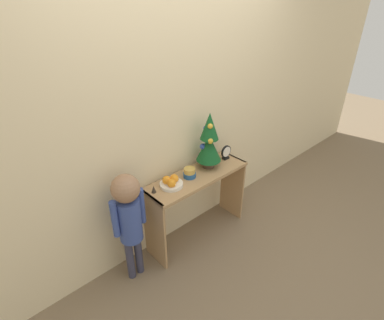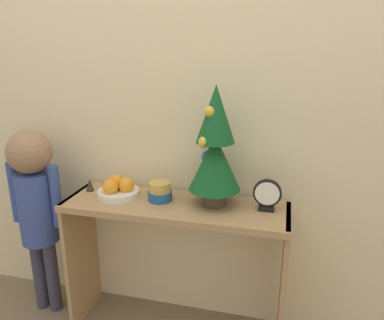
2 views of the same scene
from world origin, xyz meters
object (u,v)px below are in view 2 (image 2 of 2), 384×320
singing_bowl (160,192)px  desk_clock (267,195)px  fruit_bowl (118,189)px  child_figure (35,196)px  mini_tree (215,148)px  figurine (90,185)px

singing_bowl → desk_clock: (0.48, 0.01, 0.03)m
fruit_bowl → child_figure: child_figure is taller
singing_bowl → child_figure: (-0.65, -0.03, -0.08)m
singing_bowl → child_figure: size_ratio=0.11×
fruit_bowl → mini_tree: bearing=2.0°
fruit_bowl → child_figure: 0.45m
child_figure → mini_tree: bearing=2.8°
desk_clock → singing_bowl: bearing=-179.3°
desk_clock → child_figure: 1.14m
fruit_bowl → child_figure: size_ratio=0.20×
fruit_bowl → singing_bowl: (0.21, 0.00, 0.01)m
mini_tree → desk_clock: 0.30m
singing_bowl → child_figure: 0.65m
mini_tree → child_figure: (-0.90, -0.04, -0.30)m
desk_clock → child_figure: size_ratio=0.14×
mini_tree → fruit_bowl: 0.51m
mini_tree → fruit_bowl: bearing=-178.0°
desk_clock → child_figure: (-1.13, -0.04, -0.11)m
fruit_bowl → figurine: fruit_bowl is taller
singing_bowl → mini_tree: bearing=3.3°
figurine → child_figure: 0.29m
fruit_bowl → figurine: bearing=171.0°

